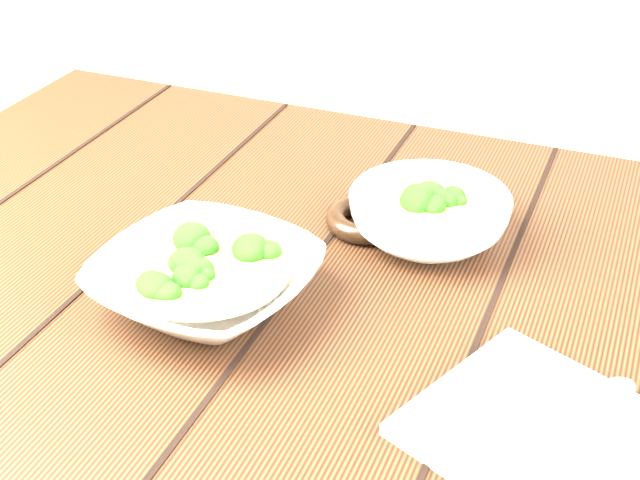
% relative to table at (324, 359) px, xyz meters
% --- Properties ---
extents(table, '(1.20, 0.80, 0.75)m').
position_rel_table_xyz_m(table, '(0.00, 0.00, 0.00)').
color(table, black).
rests_on(table, ground).
extents(soup_bowl_front, '(0.24, 0.24, 0.06)m').
position_rel_table_xyz_m(soup_bowl_front, '(-0.09, -0.10, 0.15)').
color(soup_bowl_front, white).
rests_on(soup_bowl_front, table).
extents(soup_bowl_back, '(0.23, 0.23, 0.06)m').
position_rel_table_xyz_m(soup_bowl_back, '(0.08, 0.11, 0.15)').
color(soup_bowl_back, white).
rests_on(soup_bowl_back, table).
extents(trivet, '(0.11, 0.11, 0.02)m').
position_rel_table_xyz_m(trivet, '(0.01, 0.10, 0.13)').
color(trivet, black).
rests_on(trivet, table).
extents(napkin, '(0.28, 0.26, 0.01)m').
position_rel_table_xyz_m(napkin, '(0.27, -0.17, 0.13)').
color(napkin, '#BAAF9B').
rests_on(napkin, table).
extents(spoon_left, '(0.12, 0.16, 0.01)m').
position_rel_table_xyz_m(spoon_left, '(0.29, -0.13, 0.14)').
color(spoon_left, '#A39C90').
rests_on(spoon_left, napkin).
extents(spoon_right, '(0.12, 0.16, 0.01)m').
position_rel_table_xyz_m(spoon_right, '(0.33, -0.12, 0.14)').
color(spoon_right, '#A39C90').
rests_on(spoon_right, napkin).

